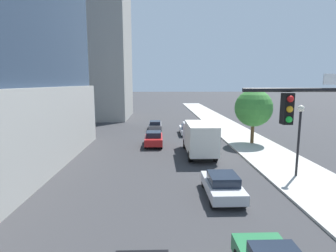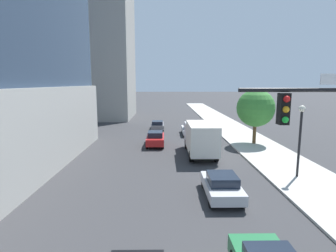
{
  "view_description": "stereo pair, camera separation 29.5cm",
  "coord_description": "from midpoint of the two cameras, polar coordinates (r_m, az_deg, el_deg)",
  "views": [
    {
      "loc": [
        -1.81,
        -5.67,
        6.52
      ],
      "look_at": [
        -1.25,
        12.14,
        3.68
      ],
      "focal_mm": 28.94,
      "sensor_mm": 36.0,
      "label": 1
    },
    {
      "loc": [
        -1.51,
        -5.68,
        6.52
      ],
      "look_at": [
        -1.25,
        12.14,
        3.68
      ],
      "focal_mm": 28.94,
      "sensor_mm": 36.0,
      "label": 2
    }
  ],
  "objects": [
    {
      "name": "sidewalk",
      "position": [
        28.21,
        19.46,
        -4.69
      ],
      "size": [
        5.16,
        120.0,
        0.15
      ],
      "primitive_type": "cube",
      "color": "#B2AFA8",
      "rests_on": "ground"
    },
    {
      "name": "car_gray",
      "position": [
        38.15,
        -1.99,
        0.19
      ],
      "size": [
        1.74,
        4.37,
        1.32
      ],
      "color": "slate",
      "rests_on": "ground"
    },
    {
      "name": "construction_building",
      "position": [
        55.02,
        -15.97,
        21.44
      ],
      "size": [
        19.17,
        14.62,
        42.94
      ],
      "color": "#9E9B93",
      "rests_on": "ground"
    },
    {
      "name": "street_tree",
      "position": [
        29.93,
        18.25,
        3.58
      ],
      "size": [
        3.94,
        3.94,
        5.73
      ],
      "color": "brown",
      "rests_on": "sidewalk"
    },
    {
      "name": "street_lamp",
      "position": [
        20.31,
        26.51,
        -0.64
      ],
      "size": [
        0.44,
        0.44,
        4.91
      ],
      "color": "black",
      "rests_on": "sidewalk"
    },
    {
      "name": "car_silver",
      "position": [
        16.22,
        11.76,
        -12.16
      ],
      "size": [
        1.88,
        4.04,
        1.4
      ],
      "color": "#B7B7BC",
      "rests_on": "ground"
    },
    {
      "name": "box_truck",
      "position": [
        24.66,
        7.22,
        -2.25
      ],
      "size": [
        2.41,
        6.9,
        3.05
      ],
      "color": "silver",
      "rests_on": "ground"
    },
    {
      "name": "car_red",
      "position": [
        28.46,
        -2.37,
        -2.63
      ],
      "size": [
        1.8,
        4.22,
        1.53
      ],
      "color": "red",
      "rests_on": "ground"
    },
    {
      "name": "car_white",
      "position": [
        34.62,
        4.88,
        -0.72
      ],
      "size": [
        1.92,
        4.41,
        1.34
      ],
      "color": "silver",
      "rests_on": "ground"
    }
  ]
}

